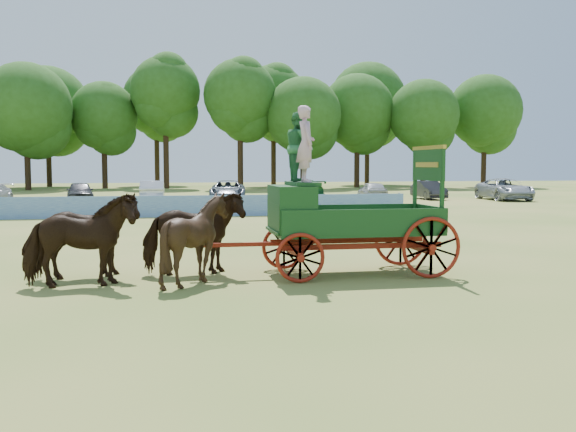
# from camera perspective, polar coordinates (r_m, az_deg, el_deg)

# --- Properties ---
(ground) EXTENTS (160.00, 160.00, 0.00)m
(ground) POSITION_cam_1_polar(r_m,az_deg,el_deg) (13.98, -9.75, -5.99)
(ground) COLOR tan
(ground) RESTS_ON ground
(horse_lead_left) EXTENTS (2.37, 1.24, 1.93)m
(horse_lead_left) POSITION_cam_1_polar(r_m,az_deg,el_deg) (13.96, -18.09, -2.15)
(horse_lead_left) COLOR #321C0E
(horse_lead_left) RESTS_ON ground
(horse_lead_right) EXTENTS (2.46, 1.51, 1.93)m
(horse_lead_right) POSITION_cam_1_polar(r_m,az_deg,el_deg) (15.05, -17.57, -1.67)
(horse_lead_right) COLOR #321C0E
(horse_lead_right) RESTS_ON ground
(horse_wheel_left) EXTENTS (1.94, 1.77, 1.94)m
(horse_wheel_left) POSITION_cam_1_polar(r_m,az_deg,el_deg) (13.86, -8.19, -2.01)
(horse_wheel_left) COLOR #321C0E
(horse_wheel_left) RESTS_ON ground
(horse_wheel_right) EXTENTS (2.37, 1.23, 1.93)m
(horse_wheel_right) POSITION_cam_1_polar(r_m,az_deg,el_deg) (14.96, -8.39, -1.54)
(horse_wheel_right) COLOR #321C0E
(horse_wheel_right) RESTS_ON ground
(farm_dray) EXTENTS (6.00, 2.00, 3.85)m
(farm_dray) POSITION_cam_1_polar(r_m,az_deg,el_deg) (14.80, 3.11, 1.27)
(farm_dray) COLOR maroon
(farm_dray) RESTS_ON ground
(sponsor_banner) EXTENTS (26.00, 0.08, 1.05)m
(sponsor_banner) POSITION_cam_1_polar(r_m,az_deg,el_deg) (31.81, -12.23, 0.82)
(sponsor_banner) COLOR #1E4DA4
(sponsor_banner) RESTS_ON ground
(parked_cars) EXTENTS (52.60, 7.73, 1.63)m
(parked_cars) POSITION_cam_1_polar(r_m,az_deg,el_deg) (43.64, -11.31, 2.12)
(parked_cars) COLOR silver
(parked_cars) RESTS_ON ground
(treeline) EXTENTS (89.01, 22.58, 15.75)m
(treeline) POSITION_cam_1_polar(r_m,az_deg,el_deg) (74.18, -15.29, 9.53)
(treeline) COLOR #382314
(treeline) RESTS_ON ground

